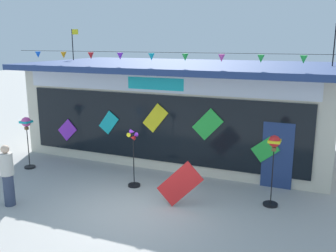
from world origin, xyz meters
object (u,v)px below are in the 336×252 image
object	(u,v)px
wind_spinner_left	(133,158)
wind_spinner_center_left	(274,155)
kite_shop_building	(184,107)
display_kite_on_ground	(180,184)
wind_spinner_far_left	(27,130)
person_near_camera	(7,174)

from	to	relation	value
wind_spinner_left	wind_spinner_center_left	size ratio (longest dim) A/B	0.92
kite_shop_building	wind_spinner_left	size ratio (longest dim) A/B	6.38
wind_spinner_left	wind_spinner_center_left	world-z (taller)	wind_spinner_center_left
wind_spinner_left	wind_spinner_center_left	xyz separation A→B (m)	(4.01, 0.23, 0.50)
display_kite_on_ground	wind_spinner_far_left	bearing A→B (deg)	171.76
display_kite_on_ground	wind_spinner_center_left	bearing A→B (deg)	24.13
wind_spinner_left	display_kite_on_ground	bearing A→B (deg)	-23.14
wind_spinner_left	display_kite_on_ground	xyz separation A→B (m)	(1.79, -0.76, -0.27)
wind_spinner_left	wind_spinner_center_left	bearing A→B (deg)	3.32
kite_shop_building	wind_spinner_left	distance (m)	4.35
wind_spinner_far_left	wind_spinner_center_left	xyz separation A→B (m)	(8.14, 0.14, 0.06)
kite_shop_building	wind_spinner_center_left	distance (m)	5.68
wind_spinner_left	person_near_camera	xyz separation A→B (m)	(-2.45, -2.47, -0.02)
kite_shop_building	wind_spinner_far_left	distance (m)	5.90
wind_spinner_left	person_near_camera	bearing A→B (deg)	-134.88
wind_spinner_center_left	display_kite_on_ground	xyz separation A→B (m)	(-2.23, -1.00, -0.78)
person_near_camera	display_kite_on_ground	distance (m)	4.58
wind_spinner_far_left	wind_spinner_left	size ratio (longest dim) A/B	1.01
kite_shop_building	wind_spinner_far_left	world-z (taller)	kite_shop_building
wind_spinner_far_left	wind_spinner_left	world-z (taller)	wind_spinner_far_left
wind_spinner_center_left	person_near_camera	size ratio (longest dim) A/B	1.16
kite_shop_building	wind_spinner_far_left	bearing A→B (deg)	-134.88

